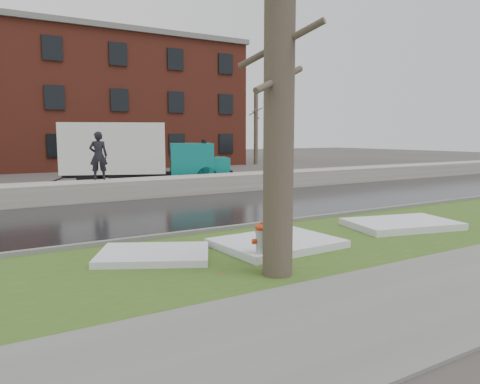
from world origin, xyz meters
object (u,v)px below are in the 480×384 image
tree (279,83)px  box_truck (135,153)px  worker (98,156)px  fire_hydrant (261,241)px

tree → box_truck: 16.04m
tree → box_truck: bearing=79.5°
tree → worker: tree is taller
worker → fire_hydrant: bearing=107.7°
fire_hydrant → worker: size_ratio=0.41×
worker → tree: bearing=106.5°
fire_hydrant → worker: bearing=111.8°
fire_hydrant → tree: 3.08m
tree → fire_hydrant: bearing=74.0°
fire_hydrant → worker: (-0.08, 11.33, 1.25)m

